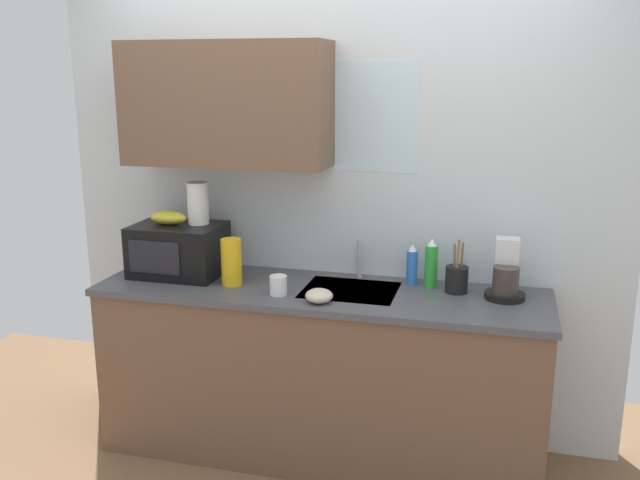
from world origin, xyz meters
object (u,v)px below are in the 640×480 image
object	(u,v)px
banana_bunch	(168,218)
paper_towel_roll	(198,203)
cereal_canister	(231,262)
utensil_crock	(457,279)
mug_white	(278,285)
small_bowl	(319,296)
dish_soap_bottle_green	(431,264)
microwave	(178,250)
coffee_maker	(506,276)
dish_soap_bottle_blue	(412,265)

from	to	relation	value
banana_bunch	paper_towel_roll	distance (m)	0.18
cereal_canister	utensil_crock	size ratio (longest dim) A/B	0.88
mug_white	small_bowl	xyz separation A→B (m)	(0.22, -0.06, -0.02)
dish_soap_bottle_green	utensil_crock	xyz separation A→B (m)	(0.13, -0.05, -0.05)
cereal_canister	microwave	bearing A→B (deg)	163.87
paper_towel_roll	coffee_maker	distance (m)	1.60
microwave	utensil_crock	size ratio (longest dim) A/B	1.71
cereal_canister	mug_white	distance (m)	0.30
paper_towel_roll	coffee_maker	size ratio (longest dim) A/B	0.79
dish_soap_bottle_blue	small_bowl	size ratio (longest dim) A/B	1.60
banana_bunch	utensil_crock	bearing A→B (deg)	2.67
banana_bunch	coffee_maker	world-z (taller)	banana_bunch
paper_towel_roll	microwave	bearing A→B (deg)	-152.83
utensil_crock	small_bowl	xyz separation A→B (m)	(-0.61, -0.32, -0.04)
coffee_maker	dish_soap_bottle_green	distance (m)	0.37
paper_towel_roll	small_bowl	distance (m)	0.87
banana_bunch	cereal_canister	distance (m)	0.44
paper_towel_roll	small_bowl	size ratio (longest dim) A/B	1.69
utensil_crock	small_bowl	world-z (taller)	utensil_crock
microwave	small_bowl	size ratio (longest dim) A/B	3.54
cereal_canister	dish_soap_bottle_green	bearing A→B (deg)	12.70
microwave	coffee_maker	world-z (taller)	coffee_maker
banana_bunch	dish_soap_bottle_green	xyz separation A→B (m)	(1.37, 0.12, -0.19)
dish_soap_bottle_green	mug_white	distance (m)	0.77
banana_bunch	dish_soap_bottle_blue	bearing A→B (deg)	6.76
paper_towel_roll	dish_soap_bottle_blue	distance (m)	1.16
utensil_crock	small_bowl	size ratio (longest dim) A/B	2.07
banana_bunch	small_bowl	world-z (taller)	banana_bunch
dish_soap_bottle_blue	microwave	bearing A→B (deg)	-172.90
dish_soap_bottle_blue	cereal_canister	bearing A→B (deg)	-164.08
banana_bunch	small_bowl	size ratio (longest dim) A/B	1.54
dish_soap_bottle_blue	cereal_canister	world-z (taller)	cereal_canister
cereal_canister	small_bowl	world-z (taller)	cereal_canister
banana_bunch	small_bowl	xyz separation A→B (m)	(0.89, -0.25, -0.27)
dish_soap_bottle_blue	dish_soap_bottle_green	world-z (taller)	dish_soap_bottle_green
coffee_maker	small_bowl	xyz separation A→B (m)	(-0.84, -0.31, -0.07)
banana_bunch	cereal_canister	size ratio (longest dim) A/B	0.84
banana_bunch	dish_soap_bottle_green	world-z (taller)	banana_bunch
coffee_maker	utensil_crock	world-z (taller)	coffee_maker
mug_white	utensil_crock	distance (m)	0.87
microwave	dish_soap_bottle_blue	bearing A→B (deg)	7.10
microwave	dish_soap_bottle_green	world-z (taller)	microwave
small_bowl	dish_soap_bottle_green	bearing A→B (deg)	37.72
dish_soap_bottle_green	cereal_canister	size ratio (longest dim) A/B	1.05
cereal_canister	dish_soap_bottle_blue	bearing A→B (deg)	15.92
dish_soap_bottle_green	utensil_crock	bearing A→B (deg)	-20.92
microwave	utensil_crock	distance (m)	1.45
dish_soap_bottle_blue	dish_soap_bottle_green	xyz separation A→B (m)	(0.10, -0.03, 0.02)
dish_soap_bottle_green	mug_white	bearing A→B (deg)	-156.07
paper_towel_roll	utensil_crock	size ratio (longest dim) A/B	0.82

